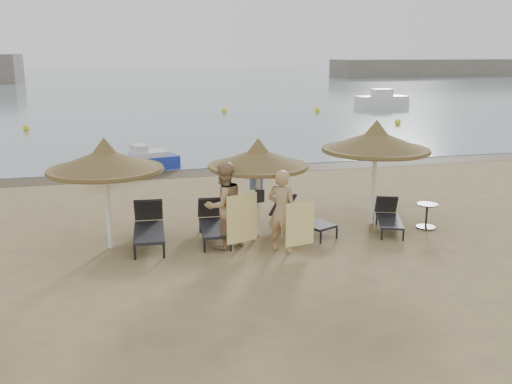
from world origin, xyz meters
TOP-DOWN VIEW (x-y plane):
  - ground at (0.00, 0.00)m, footprint 160.00×160.00m
  - sea at (0.00, 80.00)m, footprint 200.00×140.00m
  - wet_sand_strip at (0.00, 9.40)m, footprint 200.00×1.60m
  - palapa_left at (-3.20, 1.51)m, footprint 2.63×2.63m
  - palapa_center at (0.38, 1.55)m, footprint 2.47×2.47m
  - palapa_right at (3.57, 1.74)m, footprint 2.80×2.80m
  - lounger_far_left at (-2.29, 1.66)m, footprint 0.84×2.14m
  - lounger_near_left at (-0.73, 1.67)m, footprint 0.84×2.04m
  - lounger_near_right at (1.49, 1.61)m, footprint 1.37×1.97m
  - lounger_far_right at (3.76, 1.20)m, footprint 1.12×1.79m
  - side_table at (4.77, 1.05)m, footprint 0.53×0.53m
  - person_left at (-0.62, 0.86)m, footprint 1.27×1.07m
  - person_right at (0.60, 0.28)m, footprint 1.20×1.18m
  - towel_left at (-0.27, 0.51)m, footprint 0.77×0.28m
  - towel_right at (0.95, 0.03)m, footprint 0.72×0.16m
  - bag_patterned at (0.38, 1.73)m, footprint 0.33×0.15m
  - bag_dark at (0.38, 1.39)m, footprint 0.22×0.09m
  - pedal_boat at (-1.67, 10.49)m, footprint 2.37×1.76m
  - buoy_left at (-7.66, 23.20)m, footprint 0.38×0.38m
  - buoy_mid at (5.29, 30.06)m, footprint 0.37×0.37m
  - buoy_right at (14.25, 20.28)m, footprint 0.39×0.39m
  - buoy_extra at (12.06, 28.53)m, footprint 0.38×0.38m

SIDE VIEW (x-z plane):
  - ground at x=0.00m, z-range 0.00..0.00m
  - wet_sand_strip at x=0.00m, z-range 0.00..0.01m
  - sea at x=0.00m, z-range 0.00..0.03m
  - buoy_mid at x=5.29m, z-range 0.00..0.37m
  - buoy_left at x=-7.66m, z-range 0.00..0.38m
  - buoy_extra at x=12.06m, z-range 0.00..0.38m
  - buoy_right at x=14.25m, z-range 0.00..0.39m
  - side_table at x=4.77m, z-range -0.02..0.63m
  - lounger_far_right at x=3.76m, z-range -0.04..0.72m
  - pedal_boat at x=-1.67m, z-range -0.13..0.86m
  - lounger_near_right at x=1.49m, z-range -0.04..0.80m
  - lounger_near_left at x=-0.73m, z-range -0.05..0.84m
  - lounger_far_left at x=-2.29m, z-range -0.05..0.89m
  - towel_right at x=0.95m, z-range 0.19..1.22m
  - towel_left at x=-0.27m, z-range 0.22..1.35m
  - bag_dark at x=0.38m, z-range 0.89..1.20m
  - person_right at x=0.60m, z-range 0.00..2.22m
  - person_left at x=-0.62m, z-range 0.00..2.36m
  - bag_patterned at x=0.38m, z-range 1.14..1.55m
  - palapa_center at x=0.38m, z-range 0.73..3.17m
  - palapa_left at x=-3.20m, z-range 0.77..3.38m
  - palapa_right at x=3.57m, z-range 0.82..3.60m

